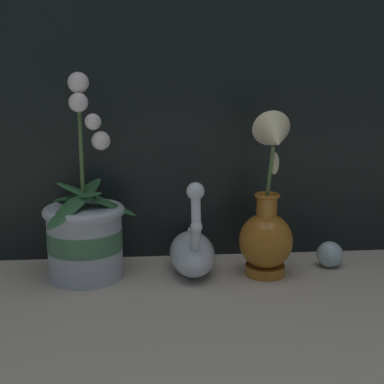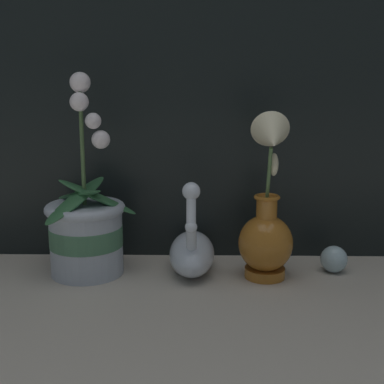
% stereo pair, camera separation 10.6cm
% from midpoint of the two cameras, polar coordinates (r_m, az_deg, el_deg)
% --- Properties ---
extents(ground_plane, '(2.80, 2.80, 0.00)m').
position_cam_midpoint_polar(ground_plane, '(1.01, 4.01, -10.79)').
color(ground_plane, '#BCB2A3').
extents(orchid_potted_plant, '(0.19, 0.20, 0.40)m').
position_cam_midpoint_polar(orchid_potted_plant, '(1.09, -8.48, -3.88)').
color(orchid_potted_plant, '#B2BCCC').
rests_on(orchid_potted_plant, ground_plane).
extents(swan_figurine, '(0.09, 0.20, 0.20)m').
position_cam_midpoint_polar(swan_figurine, '(1.09, 2.81, -6.23)').
color(swan_figurine, silver).
rests_on(swan_figurine, ground_plane).
extents(blue_vase, '(0.11, 0.15, 0.33)m').
position_cam_midpoint_polar(blue_vase, '(1.06, 10.88, -3.43)').
color(blue_vase, '#B26B23').
rests_on(blue_vase, ground_plane).
extents(glass_sphere, '(0.06, 0.06, 0.06)m').
position_cam_midpoint_polar(glass_sphere, '(1.15, 17.52, -6.89)').
color(glass_sphere, silver).
rests_on(glass_sphere, ground_plane).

